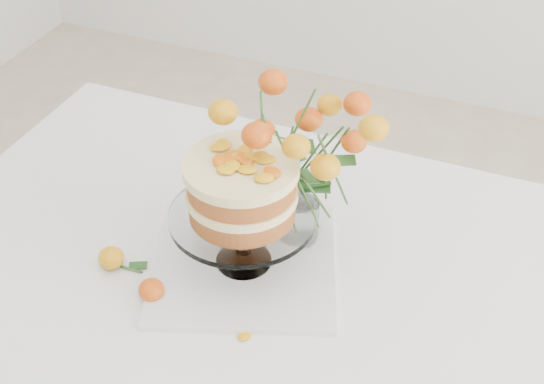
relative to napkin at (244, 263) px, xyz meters
The scene contains 8 objects.
table 0.13m from the napkin, ahead, with size 1.43×0.93×0.76m.
napkin is the anchor object (origin of this frame).
cake_stand 0.16m from the napkin, behind, with size 0.25×0.25×0.23m.
rose_vase 0.23m from the napkin, 56.21° to the left, with size 0.29×0.29×0.35m.
loose_rose_near 0.24m from the napkin, 157.28° to the right, with size 0.08×0.05×0.04m.
loose_rose_far 0.17m from the napkin, 130.27° to the right, with size 0.08×0.04×0.04m.
stray_petal_a 0.12m from the napkin, 105.30° to the right, with size 0.03×0.02×0.00m, color #EDA10F.
stray_petal_b 0.17m from the napkin, 65.56° to the right, with size 0.03×0.02×0.00m, color #EDA10F.
Camera 1 is at (0.33, -0.88, 1.69)m, focal length 50.00 mm.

